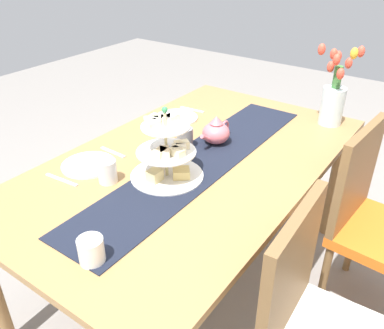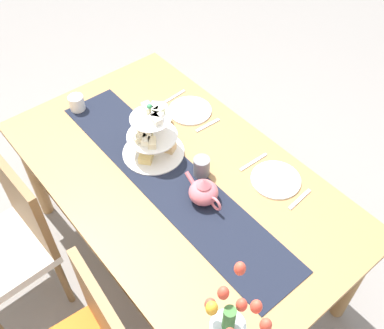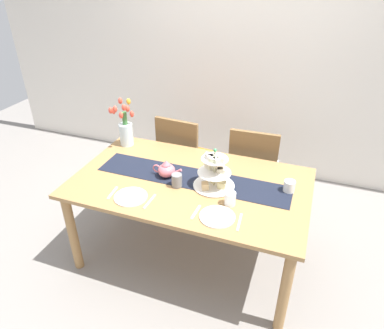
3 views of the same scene
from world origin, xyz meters
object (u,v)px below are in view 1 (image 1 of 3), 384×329
(tiered_cake_stand, at_px, (166,154))
(knife_left, at_px, (159,127))
(dinner_plate_left, at_px, (176,118))
(tulip_vase, at_px, (334,96))
(dining_table, at_px, (193,176))
(fork_left, at_px, (192,110))
(chair_right, at_px, (318,328))
(teapot, at_px, (216,132))
(mug_grey, at_px, (185,138))
(dinner_plate_right, at_px, (89,165))
(knife_right, at_px, (61,180))
(mug_white_text, at_px, (107,171))
(fork_right, at_px, (113,152))
(cream_jug, at_px, (91,250))
(chair_left, at_px, (375,219))

(tiered_cake_stand, distance_m, knife_left, 0.50)
(dinner_plate_left, relative_size, knife_left, 1.35)
(tulip_vase, distance_m, knife_left, 0.90)
(dining_table, relative_size, dinner_plate_left, 7.53)
(dinner_plate_left, bearing_deg, fork_left, 180.00)
(dining_table, bearing_deg, chair_right, 65.24)
(teapot, xyz_separation_m, tulip_vase, (-0.54, 0.36, 0.09))
(chair_right, xyz_separation_m, tulip_vase, (-1.07, -0.38, 0.38))
(teapot, relative_size, fork_left, 1.59)
(teapot, xyz_separation_m, fork_left, (-0.27, -0.33, -0.06))
(tiered_cake_stand, distance_m, fork_left, 0.73)
(fork_left, height_order, mug_grey, mug_grey)
(knife_left, xyz_separation_m, dinner_plate_right, (0.48, 0.00, 0.00))
(tiered_cake_stand, bearing_deg, tulip_vase, 158.54)
(dinner_plate_right, relative_size, knife_right, 1.35)
(dining_table, height_order, knife_left, knife_left)
(tulip_vase, distance_m, mug_white_text, 1.21)
(fork_right, distance_m, mug_grey, 0.34)
(cream_jug, bearing_deg, chair_left, 149.71)
(fork_left, bearing_deg, knife_right, 0.00)
(dinner_plate_right, bearing_deg, cream_jug, 49.08)
(chair_left, distance_m, tulip_vase, 0.65)
(chair_right, xyz_separation_m, teapot, (-0.53, -0.74, 0.29))
(chair_left, bearing_deg, knife_right, -52.87)
(dining_table, distance_m, dinner_plate_right, 0.46)
(dinner_plate_left, relative_size, dinner_plate_right, 1.00)
(chair_right, relative_size, mug_white_text, 9.58)
(cream_jug, distance_m, dinner_plate_left, 1.11)
(dinner_plate_right, distance_m, mug_grey, 0.45)
(knife_right, bearing_deg, teapot, 152.77)
(chair_right, bearing_deg, tiered_cake_stand, -102.04)
(tiered_cake_stand, bearing_deg, dining_table, -179.64)
(tiered_cake_stand, relative_size, tulip_vase, 0.73)
(chair_right, height_order, teapot, chair_right)
(teapot, distance_m, mug_grey, 0.15)
(tiered_cake_stand, height_order, dinner_plate_left, tiered_cake_stand)
(teapot, bearing_deg, mug_white_text, -17.65)
(teapot, height_order, knife_right, teapot)
(dining_table, bearing_deg, mug_white_text, -26.25)
(knife_left, distance_m, mug_grey, 0.26)
(chair_left, height_order, knife_left, chair_left)
(chair_left, bearing_deg, fork_right, -64.10)
(dining_table, xyz_separation_m, knife_left, (-0.17, -0.33, 0.09))
(chair_right, xyz_separation_m, dinner_plate_left, (-0.66, -1.07, 0.23))
(dining_table, xyz_separation_m, tiered_cake_stand, (0.18, 0.00, 0.20))
(tulip_vase, bearing_deg, teapot, -33.67)
(teapot, height_order, cream_jug, teapot)
(fork_left, bearing_deg, mug_grey, 31.30)
(chair_left, relative_size, dinner_plate_right, 3.96)
(chair_left, bearing_deg, knife_left, -80.16)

